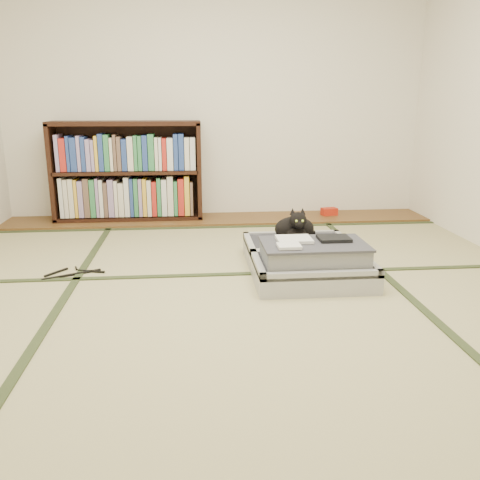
{
  "coord_description": "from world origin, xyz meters",
  "views": [
    {
      "loc": [
        -0.24,
        -2.76,
        1.11
      ],
      "look_at": [
        0.05,
        0.35,
        0.25
      ],
      "focal_mm": 38.0,
      "sensor_mm": 36.0,
      "label": 1
    }
  ],
  "objects": [
    {
      "name": "floor",
      "position": [
        0.0,
        0.0,
        0.0
      ],
      "size": [
        4.5,
        4.5,
        0.0
      ],
      "primitive_type": "plane",
      "color": "tan",
      "rests_on": "ground"
    },
    {
      "name": "suitcase",
      "position": [
        0.49,
        0.38,
        0.1
      ],
      "size": [
        0.73,
        0.97,
        0.29
      ],
      "color": "#9E9FA3",
      "rests_on": "floor"
    },
    {
      "name": "tatami_borders",
      "position": [
        0.0,
        0.49,
        0.0
      ],
      "size": [
        4.0,
        4.5,
        0.01
      ],
      "color": "#2D381E",
      "rests_on": "ground"
    },
    {
      "name": "red_item",
      "position": [
        1.09,
        2.03,
        0.06
      ],
      "size": [
        0.16,
        0.12,
        0.07
      ],
      "primitive_type": "cube",
      "rotation": [
        0.0,
        0.0,
        0.19
      ],
      "color": "#AF200E",
      "rests_on": "wood_strip"
    },
    {
      "name": "room_shell",
      "position": [
        0.0,
        0.0,
        1.46
      ],
      "size": [
        4.5,
        4.5,
        4.5
      ],
      "color": "white",
      "rests_on": "ground"
    },
    {
      "name": "wood_strip",
      "position": [
        0.0,
        2.0,
        0.01
      ],
      "size": [
        4.0,
        0.5,
        0.02
      ],
      "primitive_type": "cube",
      "color": "brown",
      "rests_on": "ground"
    },
    {
      "name": "cat",
      "position": [
        0.47,
        0.68,
        0.24
      ],
      "size": [
        0.32,
        0.33,
        0.26
      ],
      "color": "black",
      "rests_on": "suitcase"
    },
    {
      "name": "hanger",
      "position": [
        -1.05,
        0.51,
        0.01
      ],
      "size": [
        0.38,
        0.26,
        0.01
      ],
      "color": "black",
      "rests_on": "floor"
    },
    {
      "name": "bookcase",
      "position": [
        -0.84,
        2.07,
        0.45
      ],
      "size": [
        1.37,
        0.31,
        0.92
      ],
      "color": "black",
      "rests_on": "wood_strip"
    },
    {
      "name": "cable_coil",
      "position": [
        0.65,
        0.71,
        0.15
      ],
      "size": [
        0.1,
        0.1,
        0.02
      ],
      "color": "white",
      "rests_on": "suitcase"
    }
  ]
}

